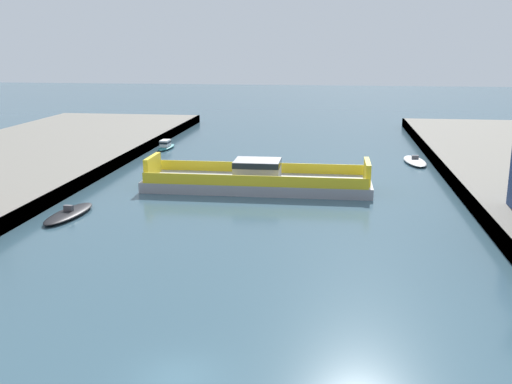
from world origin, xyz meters
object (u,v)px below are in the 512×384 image
(chain_ferry, at_px, (257,180))
(moored_boat_mid_right, at_px, (166,145))
(moored_boat_near_left, at_px, (415,161))
(moored_boat_mid_left, at_px, (69,213))

(chain_ferry, xyz_separation_m, moored_boat_mid_right, (-16.50, 22.68, -0.47))
(chain_ferry, bearing_deg, moored_boat_near_left, 42.06)
(chain_ferry, relative_size, moored_boat_mid_left, 3.16)
(moored_boat_near_left, xyz_separation_m, moored_boat_mid_left, (-33.78, -28.99, 0.00))
(moored_boat_mid_left, relative_size, moored_boat_mid_right, 1.30)
(moored_boat_near_left, relative_size, moored_boat_mid_right, 1.30)
(chain_ferry, xyz_separation_m, moored_boat_near_left, (18.38, 16.59, -0.71))
(moored_boat_near_left, height_order, moored_boat_mid_right, moored_boat_mid_right)
(chain_ferry, bearing_deg, moored_boat_mid_right, 126.04)
(chain_ferry, xyz_separation_m, moored_boat_mid_left, (-15.39, -12.41, -0.71))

